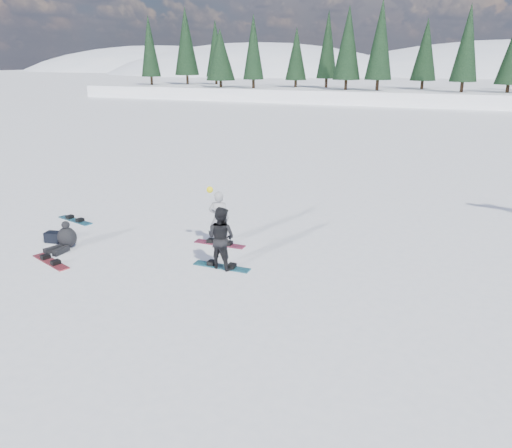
% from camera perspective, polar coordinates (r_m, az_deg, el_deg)
% --- Properties ---
extents(ground, '(420.00, 420.00, 0.00)m').
position_cam_1_polar(ground, '(12.64, -5.07, -5.03)').
color(ground, white).
rests_on(ground, ground).
extents(alpine_backdrop, '(412.50, 227.00, 53.20)m').
position_cam_1_polar(alpine_backdrop, '(201.05, 18.15, 11.97)').
color(alpine_backdrop, white).
rests_on(alpine_backdrop, ground).
extents(snowboarder_woman, '(0.65, 0.52, 1.70)m').
position_cam_1_polar(snowboarder_woman, '(13.93, -4.27, 0.71)').
color(snowboarder_woman, gray).
rests_on(snowboarder_woman, ground).
extents(snowboarder_man, '(0.85, 0.71, 1.58)m').
position_cam_1_polar(snowboarder_man, '(12.38, -4.03, -1.58)').
color(snowboarder_man, black).
rests_on(snowboarder_man, ground).
extents(seated_rider, '(0.63, 0.96, 0.78)m').
position_cam_1_polar(seated_rider, '(14.75, -20.91, -1.52)').
color(seated_rider, black).
rests_on(seated_rider, ground).
extents(gear_bag, '(0.50, 0.37, 0.30)m').
position_cam_1_polar(gear_bag, '(15.43, -22.12, -1.39)').
color(gear_bag, black).
rests_on(gear_bag, ground).
extents(snowboard_woman, '(1.50, 0.30, 0.03)m').
position_cam_1_polar(snowboard_woman, '(14.19, -4.18, -2.29)').
color(snowboard_woman, '#9E2244').
rests_on(snowboard_woman, ground).
extents(snowboard_man, '(1.50, 0.30, 0.03)m').
position_cam_1_polar(snowboard_man, '(12.67, -3.95, -4.88)').
color(snowboard_man, '#186D84').
rests_on(snowboard_man, ground).
extents(snowboard_loose_c, '(1.52, 0.65, 0.03)m').
position_cam_1_polar(snowboard_loose_c, '(17.26, -19.97, 0.40)').
color(snowboard_loose_c, '#17617E').
rests_on(snowboard_loose_c, ground).
extents(snowboard_loose_b, '(1.50, 0.78, 0.03)m').
position_cam_1_polar(snowboard_loose_b, '(13.98, -22.41, -4.01)').
color(snowboard_loose_b, maroon).
rests_on(snowboard_loose_b, ground).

